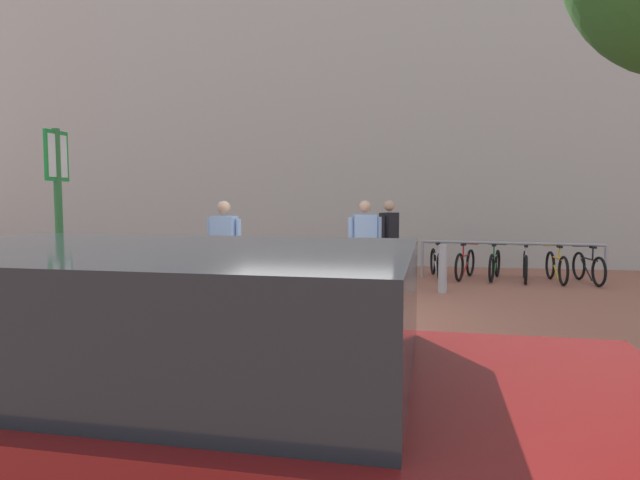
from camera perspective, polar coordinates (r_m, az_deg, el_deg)
name	(u,v)px	position (r m, az deg, el deg)	size (l,w,h in m)	color
ground_plane	(305,321)	(7.87, -1.63, -8.51)	(60.00, 60.00, 0.00)	#9E5B47
building_facade	(352,76)	(15.04, 3.37, 16.90)	(28.00, 1.20, 10.00)	#B2ADA3
planter_strip	(238,365)	(5.66, -8.67, -12.94)	(7.00, 1.10, 0.16)	#336028
parking_sign_post	(59,212)	(6.26, -25.90, 2.67)	(0.08, 0.36, 2.48)	#2D7238
bike_at_sign	(68,328)	(6.59, -25.07, -8.40)	(1.67, 0.42, 0.86)	black
bike_rack_cluster	(510,264)	(12.24, 19.42, -2.44)	(3.73, 1.90, 0.83)	#99999E
bollard_steel	(443,269)	(10.29, 12.83, -2.98)	(0.16, 0.16, 0.90)	#ADADB2
person_suited_dark	(389,237)	(10.89, 7.29, 0.32)	(0.42, 0.55, 1.72)	black
person_shirt_white	(224,246)	(9.01, -10.08, -0.58)	(0.60, 0.36, 1.72)	#383342
person_shirt_blue	(365,241)	(9.77, 4.75, -0.14)	(0.60, 0.40, 1.72)	black
car_maroon_wagon	(187,411)	(2.78, -13.83, -17.10)	(4.39, 2.20, 1.54)	maroon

